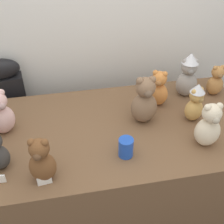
{
  "coord_description": "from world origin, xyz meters",
  "views": [
    {
      "loc": [
        -0.25,
        -1.06,
        1.91
      ],
      "look_at": [
        0.0,
        0.25,
        0.88
      ],
      "focal_mm": 46.71,
      "sensor_mm": 36.0,
      "label": 1
    }
  ],
  "objects_px": {
    "display_table": "(112,170)",
    "teddy_bear_honey": "(195,103)",
    "teddy_bear_caramel": "(216,81)",
    "teddy_bear_cream": "(209,126)",
    "instrument_case": "(12,117)",
    "teddy_bear_ginger": "(158,89)",
    "teddy_bear_blush": "(1,114)",
    "teddy_bear_chestnut": "(42,161)",
    "teddy_bear_ash": "(188,76)",
    "party_cup_blue": "(126,147)",
    "teddy_bear_mocha": "(145,101)"
  },
  "relations": [
    {
      "from": "teddy_bear_ash",
      "to": "teddy_bear_ginger",
      "type": "bearing_deg",
      "value": -152.78
    },
    {
      "from": "teddy_bear_ginger",
      "to": "teddy_bear_caramel",
      "type": "bearing_deg",
      "value": 33.25
    },
    {
      "from": "teddy_bear_cream",
      "to": "party_cup_blue",
      "type": "height_order",
      "value": "teddy_bear_cream"
    },
    {
      "from": "teddy_bear_ginger",
      "to": "teddy_bear_chestnut",
      "type": "xyz_separation_m",
      "value": [
        -0.74,
        -0.5,
        0.0
      ]
    },
    {
      "from": "display_table",
      "to": "teddy_bear_chestnut",
      "type": "xyz_separation_m",
      "value": [
        -0.4,
        -0.31,
        0.5
      ]
    },
    {
      "from": "instrument_case",
      "to": "teddy_bear_ginger",
      "type": "xyz_separation_m",
      "value": [
        1.03,
        -0.39,
        0.38
      ]
    },
    {
      "from": "teddy_bear_honey",
      "to": "teddy_bear_chestnut",
      "type": "bearing_deg",
      "value": 179.68
    },
    {
      "from": "teddy_bear_honey",
      "to": "instrument_case",
      "type": "bearing_deg",
      "value": 135.11
    },
    {
      "from": "instrument_case",
      "to": "teddy_bear_honey",
      "type": "height_order",
      "value": "teddy_bear_honey"
    },
    {
      "from": "teddy_bear_blush",
      "to": "teddy_bear_chestnut",
      "type": "relative_size",
      "value": 1.08
    },
    {
      "from": "teddy_bear_honey",
      "to": "teddy_bear_caramel",
      "type": "relative_size",
      "value": 1.16
    },
    {
      "from": "teddy_bear_ginger",
      "to": "teddy_bear_caramel",
      "type": "height_order",
      "value": "teddy_bear_ginger"
    },
    {
      "from": "teddy_bear_honey",
      "to": "teddy_bear_chestnut",
      "type": "height_order",
      "value": "teddy_bear_chestnut"
    },
    {
      "from": "teddy_bear_caramel",
      "to": "teddy_bear_cream",
      "type": "bearing_deg",
      "value": -121.84
    },
    {
      "from": "teddy_bear_caramel",
      "to": "teddy_bear_chestnut",
      "type": "xyz_separation_m",
      "value": [
        -1.17,
        -0.54,
        0.02
      ]
    },
    {
      "from": "teddy_bear_ginger",
      "to": "party_cup_blue",
      "type": "height_order",
      "value": "teddy_bear_ginger"
    },
    {
      "from": "teddy_bear_caramel",
      "to": "teddy_bear_chestnut",
      "type": "relative_size",
      "value": 0.86
    },
    {
      "from": "teddy_bear_ash",
      "to": "teddy_bear_blush",
      "type": "height_order",
      "value": "teddy_bear_ash"
    },
    {
      "from": "teddy_bear_caramel",
      "to": "teddy_bear_blush",
      "type": "relative_size",
      "value": 0.8
    },
    {
      "from": "teddy_bear_honey",
      "to": "teddy_bear_ash",
      "type": "bearing_deg",
      "value": 58.73
    },
    {
      "from": "teddy_bear_mocha",
      "to": "teddy_bear_chestnut",
      "type": "height_order",
      "value": "teddy_bear_mocha"
    },
    {
      "from": "teddy_bear_ash",
      "to": "party_cup_blue",
      "type": "bearing_deg",
      "value": -127.4
    },
    {
      "from": "teddy_bear_ginger",
      "to": "teddy_bear_caramel",
      "type": "relative_size",
      "value": 1.13
    },
    {
      "from": "teddy_bear_ginger",
      "to": "teddy_bear_ash",
      "type": "bearing_deg",
      "value": 44.67
    },
    {
      "from": "teddy_bear_honey",
      "to": "teddy_bear_ginger",
      "type": "relative_size",
      "value": 1.02
    },
    {
      "from": "teddy_bear_honey",
      "to": "teddy_bear_chestnut",
      "type": "distance_m",
      "value": 0.96
    },
    {
      "from": "teddy_bear_chestnut",
      "to": "instrument_case",
      "type": "bearing_deg",
      "value": 119.69
    },
    {
      "from": "teddy_bear_honey",
      "to": "teddy_bear_ash",
      "type": "relative_size",
      "value": 0.82
    },
    {
      "from": "display_table",
      "to": "instrument_case",
      "type": "bearing_deg",
      "value": 140.01
    },
    {
      "from": "teddy_bear_mocha",
      "to": "teddy_bear_ash",
      "type": "xyz_separation_m",
      "value": [
        0.36,
        0.22,
        0.01
      ]
    },
    {
      "from": "display_table",
      "to": "teddy_bear_honey",
      "type": "bearing_deg",
      "value": -1.35
    },
    {
      "from": "teddy_bear_blush",
      "to": "teddy_bear_ginger",
      "type": "bearing_deg",
      "value": -27.87
    },
    {
      "from": "teddy_bear_caramel",
      "to": "teddy_bear_ash",
      "type": "relative_size",
      "value": 0.7
    },
    {
      "from": "teddy_bear_ginger",
      "to": "teddy_bear_blush",
      "type": "bearing_deg",
      "value": -146.64
    },
    {
      "from": "teddy_bear_ginger",
      "to": "teddy_bear_caramel",
      "type": "xyz_separation_m",
      "value": [
        0.42,
        0.04,
        -0.01
      ]
    },
    {
      "from": "instrument_case",
      "to": "party_cup_blue",
      "type": "distance_m",
      "value": 1.12
    },
    {
      "from": "instrument_case",
      "to": "teddy_bear_blush",
      "type": "xyz_separation_m",
      "value": [
        0.06,
        -0.48,
        0.39
      ]
    },
    {
      "from": "teddy_bear_honey",
      "to": "teddy_bear_chestnut",
      "type": "xyz_separation_m",
      "value": [
        -0.91,
        -0.3,
        -0.01
      ]
    },
    {
      "from": "instrument_case",
      "to": "teddy_bear_honey",
      "type": "xyz_separation_m",
      "value": [
        1.19,
        -0.59,
        0.39
      ]
    },
    {
      "from": "teddy_bear_chestnut",
      "to": "teddy_bear_ginger",
      "type": "bearing_deg",
      "value": 45.94
    },
    {
      "from": "display_table",
      "to": "teddy_bear_ash",
      "type": "distance_m",
      "value": 0.82
    },
    {
      "from": "teddy_bear_chestnut",
      "to": "teddy_bear_cream",
      "type": "bearing_deg",
      "value": 17.16
    },
    {
      "from": "instrument_case",
      "to": "teddy_bear_blush",
      "type": "distance_m",
      "value": 0.62
    },
    {
      "from": "teddy_bear_ash",
      "to": "teddy_bear_chestnut",
      "type": "relative_size",
      "value": 1.22
    },
    {
      "from": "teddy_bear_ginger",
      "to": "teddy_bear_cream",
      "type": "xyz_separation_m",
      "value": [
        0.15,
        -0.42,
        0.01
      ]
    },
    {
      "from": "teddy_bear_ash",
      "to": "teddy_bear_cream",
      "type": "height_order",
      "value": "teddy_bear_ash"
    },
    {
      "from": "display_table",
      "to": "party_cup_blue",
      "type": "height_order",
      "value": "party_cup_blue"
    },
    {
      "from": "teddy_bear_caramel",
      "to": "teddy_bear_cream",
      "type": "xyz_separation_m",
      "value": [
        -0.28,
        -0.46,
        0.02
      ]
    },
    {
      "from": "party_cup_blue",
      "to": "teddy_bear_ginger",
      "type": "bearing_deg",
      "value": 53.55
    },
    {
      "from": "instrument_case",
      "to": "teddy_bear_ash",
      "type": "relative_size",
      "value": 3.16
    }
  ]
}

